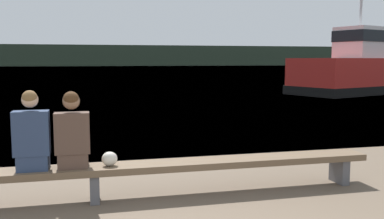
{
  "coord_description": "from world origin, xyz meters",
  "views": [
    {
      "loc": [
        -0.77,
        -2.77,
        1.84
      ],
      "look_at": [
        1.32,
        5.8,
        0.81
      ],
      "focal_mm": 40.0,
      "sensor_mm": 36.0,
      "label": 1
    }
  ],
  "objects_px": {
    "person_left": "(32,136)",
    "shopping_bag": "(110,159)",
    "tugboat_red": "(358,72)",
    "person_right": "(72,135)",
    "bench_main": "(94,172)"
  },
  "relations": [
    {
      "from": "person_right",
      "to": "shopping_bag",
      "type": "height_order",
      "value": "person_right"
    },
    {
      "from": "shopping_bag",
      "to": "person_left",
      "type": "bearing_deg",
      "value": 179.12
    },
    {
      "from": "bench_main",
      "to": "person_left",
      "type": "bearing_deg",
      "value": 179.8
    },
    {
      "from": "shopping_bag",
      "to": "tugboat_red",
      "type": "relative_size",
      "value": 0.02
    },
    {
      "from": "bench_main",
      "to": "person_right",
      "type": "relative_size",
      "value": 7.88
    },
    {
      "from": "person_left",
      "to": "tugboat_red",
      "type": "height_order",
      "value": "tugboat_red"
    },
    {
      "from": "bench_main",
      "to": "person_left",
      "type": "relative_size",
      "value": 7.71
    },
    {
      "from": "bench_main",
      "to": "person_left",
      "type": "xyz_separation_m",
      "value": [
        -0.75,
        0.0,
        0.51
      ]
    },
    {
      "from": "person_right",
      "to": "tugboat_red",
      "type": "distance_m",
      "value": 21.24
    },
    {
      "from": "person_right",
      "to": "person_left",
      "type": "bearing_deg",
      "value": 179.98
    },
    {
      "from": "person_left",
      "to": "shopping_bag",
      "type": "distance_m",
      "value": 1.01
    },
    {
      "from": "person_right",
      "to": "bench_main",
      "type": "bearing_deg",
      "value": -0.54
    },
    {
      "from": "person_left",
      "to": "tugboat_red",
      "type": "relative_size",
      "value": 0.12
    },
    {
      "from": "person_right",
      "to": "shopping_bag",
      "type": "xyz_separation_m",
      "value": [
        0.46,
        -0.01,
        -0.34
      ]
    },
    {
      "from": "person_right",
      "to": "tugboat_red",
      "type": "xyz_separation_m",
      "value": [
        14.73,
        15.3,
        0.27
      ]
    }
  ]
}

